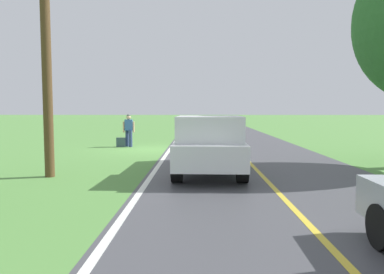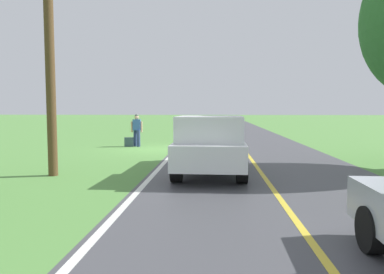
% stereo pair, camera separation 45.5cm
% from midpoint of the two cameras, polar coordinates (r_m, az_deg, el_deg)
% --- Properties ---
extents(ground_plane, '(200.00, 200.00, 0.00)m').
position_cam_midpoint_polar(ground_plane, '(18.16, -7.31, -1.98)').
color(ground_plane, '#568E42').
extents(road_surface, '(7.09, 120.00, 0.00)m').
position_cam_midpoint_polar(road_surface, '(18.05, 6.44, -2.01)').
color(road_surface, '#47474C').
rests_on(road_surface, ground).
extents(lane_edge_line, '(0.16, 117.60, 0.00)m').
position_cam_midpoint_polar(lane_edge_line, '(18.05, -4.26, -1.98)').
color(lane_edge_line, silver).
rests_on(lane_edge_line, ground).
extents(lane_centre_line, '(0.14, 117.60, 0.00)m').
position_cam_midpoint_polar(lane_centre_line, '(18.05, 6.44, -2.00)').
color(lane_centre_line, gold).
rests_on(lane_centre_line, ground).
extents(hitchhiker_walking, '(0.62, 0.51, 1.75)m').
position_cam_midpoint_polar(hitchhiker_walking, '(19.65, -10.58, 1.33)').
color(hitchhiker_walking, navy).
rests_on(hitchhiker_walking, ground).
extents(suitcase_carried, '(0.47, 0.22, 0.50)m').
position_cam_midpoint_polar(suitcase_carried, '(19.69, -11.79, -0.82)').
color(suitcase_carried, '#384C56').
rests_on(suitcase_carried, ground).
extents(pickup_truck_passing, '(2.19, 5.44, 1.82)m').
position_cam_midpoint_polar(pickup_truck_passing, '(11.35, 1.59, -0.92)').
color(pickup_truck_passing, silver).
rests_on(pickup_truck_passing, ground).
extents(utility_pole_roadside, '(0.28, 0.28, 7.89)m').
position_cam_midpoint_polar(utility_pole_roadside, '(11.77, -23.08, 13.45)').
color(utility_pole_roadside, brown).
rests_on(utility_pole_roadside, ground).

